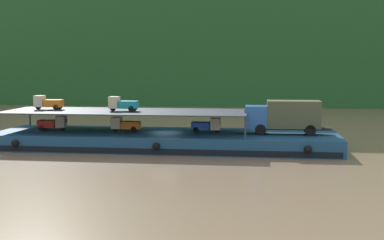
{
  "coord_description": "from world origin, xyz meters",
  "views": [
    {
      "loc": [
        8.96,
        -49.11,
        7.88
      ],
      "look_at": [
        2.53,
        0.0,
        2.7
      ],
      "focal_mm": 49.62,
      "sensor_mm": 36.0,
      "label": 1
    }
  ],
  "objects_px": {
    "mini_truck_lower_aft": "(125,124)",
    "mini_truck_upper_mid": "(123,104)",
    "mini_truck_lower_mid": "(207,125)",
    "mini_truck_lower_stern": "(53,123)",
    "mini_truck_upper_stern": "(48,103)",
    "covered_lorry": "(285,116)",
    "cargo_barge": "(166,140)"
  },
  "relations": [
    {
      "from": "covered_lorry",
      "to": "mini_truck_lower_stern",
      "type": "relative_size",
      "value": 2.84
    },
    {
      "from": "mini_truck_lower_mid",
      "to": "cargo_barge",
      "type": "bearing_deg",
      "value": -175.27
    },
    {
      "from": "covered_lorry",
      "to": "mini_truck_upper_stern",
      "type": "distance_m",
      "value": 22.85
    },
    {
      "from": "mini_truck_lower_mid",
      "to": "mini_truck_upper_mid",
      "type": "bearing_deg",
      "value": -174.01
    },
    {
      "from": "mini_truck_lower_aft",
      "to": "mini_truck_upper_stern",
      "type": "distance_m",
      "value": 8.01
    },
    {
      "from": "covered_lorry",
      "to": "mini_truck_lower_stern",
      "type": "xyz_separation_m",
      "value": [
        -22.37,
        0.17,
        -1.0
      ]
    },
    {
      "from": "mini_truck_upper_stern",
      "to": "mini_truck_lower_mid",
      "type": "bearing_deg",
      "value": 0.19
    },
    {
      "from": "mini_truck_lower_stern",
      "to": "mini_truck_upper_mid",
      "type": "distance_m",
      "value": 7.56
    },
    {
      "from": "mini_truck_lower_stern",
      "to": "mini_truck_lower_aft",
      "type": "bearing_deg",
      "value": -1.19
    },
    {
      "from": "covered_lorry",
      "to": "mini_truck_lower_stern",
      "type": "height_order",
      "value": "covered_lorry"
    },
    {
      "from": "covered_lorry",
      "to": "mini_truck_lower_stern",
      "type": "distance_m",
      "value": 22.39
    },
    {
      "from": "mini_truck_lower_stern",
      "to": "mini_truck_lower_mid",
      "type": "xyz_separation_m",
      "value": [
        15.12,
        0.08,
        0.0
      ]
    },
    {
      "from": "covered_lorry",
      "to": "mini_truck_lower_mid",
      "type": "xyz_separation_m",
      "value": [
        -7.25,
        0.25,
        -1.0
      ]
    },
    {
      "from": "mini_truck_upper_mid",
      "to": "cargo_barge",
      "type": "bearing_deg",
      "value": 7.22
    },
    {
      "from": "mini_truck_lower_stern",
      "to": "mini_truck_lower_aft",
      "type": "distance_m",
      "value": 7.3
    },
    {
      "from": "covered_lorry",
      "to": "mini_truck_lower_mid",
      "type": "bearing_deg",
      "value": 178.03
    },
    {
      "from": "cargo_barge",
      "to": "mini_truck_lower_stern",
      "type": "bearing_deg",
      "value": 178.77
    },
    {
      "from": "mini_truck_lower_aft",
      "to": "mini_truck_upper_mid",
      "type": "height_order",
      "value": "mini_truck_upper_mid"
    },
    {
      "from": "mini_truck_upper_stern",
      "to": "mini_truck_upper_mid",
      "type": "height_order",
      "value": "same"
    },
    {
      "from": "mini_truck_lower_aft",
      "to": "mini_truck_lower_mid",
      "type": "height_order",
      "value": "same"
    },
    {
      "from": "mini_truck_lower_mid",
      "to": "mini_truck_upper_mid",
      "type": "relative_size",
      "value": 0.99
    },
    {
      "from": "cargo_barge",
      "to": "mini_truck_upper_mid",
      "type": "bearing_deg",
      "value": -172.78
    },
    {
      "from": "mini_truck_lower_stern",
      "to": "cargo_barge",
      "type": "bearing_deg",
      "value": -1.23
    },
    {
      "from": "mini_truck_upper_stern",
      "to": "cargo_barge",
      "type": "bearing_deg",
      "value": -1.33
    },
    {
      "from": "covered_lorry",
      "to": "mini_truck_lower_aft",
      "type": "height_order",
      "value": "covered_lorry"
    },
    {
      "from": "cargo_barge",
      "to": "mini_truck_upper_mid",
      "type": "xyz_separation_m",
      "value": [
        -3.98,
        -0.5,
        3.44
      ]
    },
    {
      "from": "mini_truck_lower_stern",
      "to": "mini_truck_lower_mid",
      "type": "bearing_deg",
      "value": 0.31
    },
    {
      "from": "covered_lorry",
      "to": "mini_truck_lower_aft",
      "type": "xyz_separation_m",
      "value": [
        -15.07,
        0.02,
        -1.0
      ]
    },
    {
      "from": "cargo_barge",
      "to": "mini_truck_lower_mid",
      "type": "relative_size",
      "value": 11.73
    },
    {
      "from": "mini_truck_lower_mid",
      "to": "mini_truck_lower_aft",
      "type": "bearing_deg",
      "value": -178.3
    },
    {
      "from": "cargo_barge",
      "to": "mini_truck_lower_mid",
      "type": "distance_m",
      "value": 4.16
    },
    {
      "from": "cargo_barge",
      "to": "mini_truck_lower_aft",
      "type": "xyz_separation_m",
      "value": [
        -3.94,
        0.09,
        1.44
      ]
    }
  ]
}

